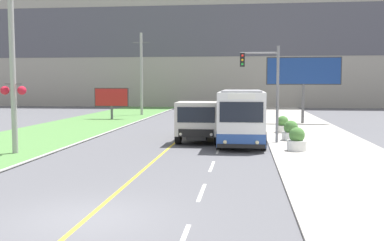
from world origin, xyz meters
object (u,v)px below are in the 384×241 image
at_px(traffic_light_mast, 266,82).
at_px(billboard_small, 112,98).
at_px(planter_round_near, 297,140).
at_px(car_distant, 245,115).
at_px(utility_pole_near, 13,68).
at_px(utility_pole_far, 141,74).
at_px(dump_truck, 200,121).
at_px(billboard_large, 304,73).
at_px(planter_round_second, 291,132).
at_px(planter_round_third, 283,125).
at_px(city_bus, 242,118).

xyz_separation_m(traffic_light_mast, billboard_small, (-14.22, 16.17, -1.56)).
bearing_deg(planter_round_near, car_distant, 99.15).
xyz_separation_m(utility_pole_near, utility_pole_far, (0.15, 27.48, 0.26)).
height_order(dump_truck, car_distant, dump_truck).
bearing_deg(billboard_large, planter_round_second, -100.43).
relative_size(dump_truck, utility_pole_far, 0.74).
bearing_deg(planter_round_second, billboard_small, 136.40).
height_order(car_distant, billboard_large, billboard_large).
bearing_deg(utility_pole_far, utility_pole_near, -90.31).
relative_size(utility_pole_far, planter_round_near, 7.45).
distance_m(billboard_large, planter_round_second, 12.76).
bearing_deg(utility_pole_far, car_distant, -37.74).
relative_size(utility_pole_near, planter_round_second, 7.50).
distance_m(car_distant, traffic_light_mast, 13.73).
relative_size(utility_pole_far, planter_round_third, 7.70).
xyz_separation_m(city_bus, billboard_small, (-12.81, 17.27, 0.48)).
bearing_deg(planter_round_near, planter_round_third, 90.14).
bearing_deg(city_bus, planter_round_third, 66.42).
distance_m(car_distant, billboard_large, 6.24).
distance_m(traffic_light_mast, billboard_large, 13.67).
bearing_deg(utility_pole_far, billboard_large, -28.97).
xyz_separation_m(city_bus, utility_pole_near, (-11.36, -4.20, 2.72)).
bearing_deg(car_distant, billboard_large, -2.80).
relative_size(dump_truck, billboard_small, 1.98).
height_order(city_bus, planter_round_second, city_bus).
relative_size(dump_truck, planter_round_near, 5.55).
bearing_deg(traffic_light_mast, utility_pole_far, 119.62).
distance_m(city_bus, dump_truck, 2.92).
relative_size(car_distant, traffic_light_mast, 0.75).
height_order(city_bus, billboard_small, city_bus).
bearing_deg(billboard_small, billboard_large, -9.66).
distance_m(utility_pole_near, billboard_small, 21.64).
xyz_separation_m(utility_pole_far, traffic_light_mast, (12.61, -22.18, -0.94)).
bearing_deg(billboard_small, planter_round_second, -43.60).
bearing_deg(car_distant, planter_round_third, -71.65).
height_order(car_distant, utility_pole_near, utility_pole_near).
height_order(dump_truck, planter_round_near, dump_truck).
xyz_separation_m(dump_truck, utility_pole_near, (-8.83, -5.62, 3.07)).
distance_m(utility_pole_near, planter_round_third, 18.17).
xyz_separation_m(city_bus, dump_truck, (-2.53, 1.42, -0.35)).
distance_m(utility_pole_near, planter_round_second, 16.15).
height_order(utility_pole_near, planter_round_third, utility_pole_near).
distance_m(billboard_small, planter_round_near, 24.91).
xyz_separation_m(planter_round_second, planter_round_third, (-0.14, 4.27, -0.01)).
relative_size(utility_pole_far, billboard_large, 1.43).
bearing_deg(planter_round_near, dump_truck, 147.29).
relative_size(traffic_light_mast, billboard_large, 0.90).
xyz_separation_m(car_distant, utility_pole_far, (-11.41, 8.83, 3.90)).
xyz_separation_m(billboard_large, planter_round_third, (-2.34, -7.70, -3.84)).
distance_m(car_distant, utility_pole_far, 14.94).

